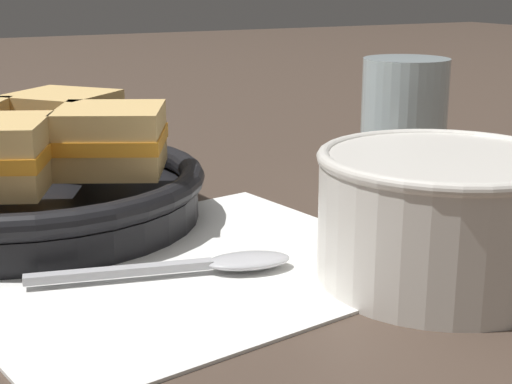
{
  "coord_description": "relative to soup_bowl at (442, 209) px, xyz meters",
  "views": [
    {
      "loc": [
        -0.2,
        -0.41,
        0.18
      ],
      "look_at": [
        0.02,
        0.02,
        0.04
      ],
      "focal_mm": 55.0,
      "sensor_mm": 36.0,
      "label": 1
    }
  ],
  "objects": [
    {
      "name": "spoon",
      "position": [
        -0.11,
        0.07,
        -0.04
      ],
      "size": [
        0.16,
        0.05,
        0.01
      ],
      "rotation": [
        0.0,
        0.0,
        -0.23
      ],
      "color": "#B7B7BC",
      "rests_on": "napkin"
    },
    {
      "name": "skillet",
      "position": [
        -0.19,
        0.23,
        -0.02
      ],
      "size": [
        0.25,
        0.35,
        0.04
      ],
      "color": "black",
      "rests_on": "ground_plane"
    },
    {
      "name": "sandwich_near_right",
      "position": [
        -0.15,
        0.28,
        0.02
      ],
      "size": [
        0.11,
        0.11,
        0.05
      ],
      "rotation": [
        0.0,
        0.0,
        8.56
      ],
      "color": "#DBB26B",
      "rests_on": "skillet"
    },
    {
      "name": "ground_plane",
      "position": [
        -0.1,
        0.07,
        -0.04
      ],
      "size": [
        4.0,
        4.0,
        0.0
      ],
      "primitive_type": "plane",
      "color": "#47382D"
    },
    {
      "name": "napkin",
      "position": [
        -0.13,
        0.09,
        -0.04
      ],
      "size": [
        0.31,
        0.27,
        0.0
      ],
      "color": "white",
      "rests_on": "ground_plane"
    },
    {
      "name": "sandwich_near_left",
      "position": [
        -0.14,
        0.19,
        0.02
      ],
      "size": [
        0.1,
        0.1,
        0.05
      ],
      "rotation": [
        0.0,
        0.0,
        7.4
      ],
      "color": "#DBB26B",
      "rests_on": "skillet"
    },
    {
      "name": "drinking_glass",
      "position": [
        0.12,
        0.19,
        0.01
      ],
      "size": [
        0.07,
        0.07,
        0.11
      ],
      "color": "silver",
      "rests_on": "ground_plane"
    },
    {
      "name": "soup_bowl",
      "position": [
        0.0,
        0.0,
        0.0
      ],
      "size": [
        0.15,
        0.15,
        0.08
      ],
      "color": "silver",
      "rests_on": "ground_plane"
    }
  ]
}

